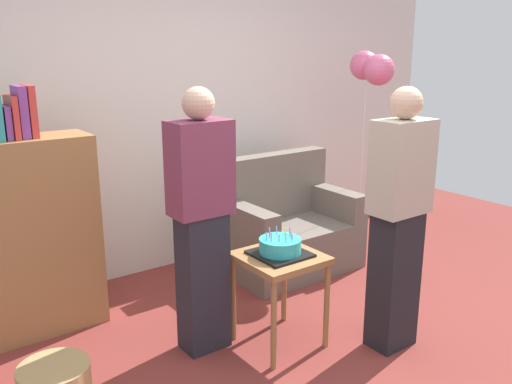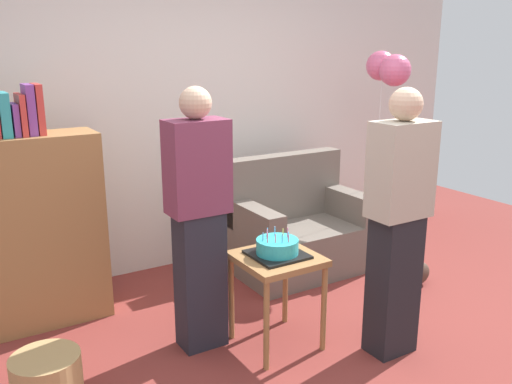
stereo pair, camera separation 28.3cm
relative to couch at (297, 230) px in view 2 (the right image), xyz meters
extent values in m
plane|color=maroon|center=(-0.69, -1.36, -0.34)|extent=(8.00, 8.00, 0.00)
cube|color=silver|center=(-0.69, 0.69, 1.01)|extent=(6.00, 0.10, 2.70)
cube|color=#6B6056|center=(0.00, -0.06, -0.14)|extent=(1.10, 0.70, 0.40)
cube|color=#6B6056|center=(0.00, 0.21, 0.34)|extent=(1.10, 0.16, 0.56)
cube|color=#6B6056|center=(-0.47, -0.06, 0.18)|extent=(0.16, 0.70, 0.24)
cube|color=#6B6056|center=(0.47, -0.06, 0.18)|extent=(0.16, 0.70, 0.24)
cube|color=olive|center=(-2.00, 0.16, 0.31)|extent=(0.80, 0.36, 1.30)
cube|color=teal|center=(-2.15, 0.16, 1.10)|extent=(0.06, 0.22, 0.27)
cube|color=#7F3D93|center=(-2.09, 0.16, 1.06)|extent=(0.04, 0.21, 0.20)
cube|color=red|center=(-2.05, 0.16, 1.09)|extent=(0.03, 0.24, 0.26)
cube|color=#7F3D93|center=(-1.99, 0.16, 1.12)|extent=(0.05, 0.20, 0.32)
cube|color=red|center=(-1.94, 0.16, 1.12)|extent=(0.04, 0.21, 0.32)
cube|color=olive|center=(-0.83, -0.94, 0.24)|extent=(0.48, 0.48, 0.04)
cylinder|color=olive|center=(-1.04, -1.15, -0.06)|extent=(0.04, 0.04, 0.56)
cylinder|color=olive|center=(-0.62, -1.15, -0.06)|extent=(0.04, 0.04, 0.56)
cylinder|color=olive|center=(-1.04, -0.73, -0.06)|extent=(0.04, 0.04, 0.56)
cylinder|color=olive|center=(-0.62, -0.73, -0.06)|extent=(0.04, 0.04, 0.56)
cube|color=black|center=(-0.83, -0.94, 0.27)|extent=(0.32, 0.32, 0.02)
cylinder|color=#2DB2B7|center=(-0.83, -0.94, 0.32)|extent=(0.26, 0.26, 0.09)
cylinder|color=#EA668C|center=(-0.75, -0.94, 0.40)|extent=(0.01, 0.01, 0.06)
cylinder|color=#F2CC4C|center=(-0.76, -0.90, 0.39)|extent=(0.01, 0.01, 0.05)
cylinder|color=#66B2E5|center=(-0.80, -0.86, 0.40)|extent=(0.01, 0.01, 0.06)
cylinder|color=#66B2E5|center=(-0.84, -0.85, 0.39)|extent=(0.01, 0.01, 0.05)
cylinder|color=#EA668C|center=(-0.87, -0.89, 0.40)|extent=(0.01, 0.01, 0.06)
cylinder|color=#66B2E5|center=(-0.92, -0.91, 0.39)|extent=(0.01, 0.01, 0.05)
cylinder|color=#EA668C|center=(-0.91, -0.95, 0.40)|extent=(0.01, 0.01, 0.06)
cylinder|color=#EA668C|center=(-0.87, -0.98, 0.39)|extent=(0.01, 0.01, 0.05)
cylinder|color=#66B2E5|center=(-0.84, -1.00, 0.40)|extent=(0.01, 0.01, 0.06)
cylinder|color=#EA668C|center=(-0.80, -1.01, 0.39)|extent=(0.01, 0.01, 0.05)
cylinder|color=#66B2E5|center=(-0.77, -0.97, 0.39)|extent=(0.01, 0.01, 0.05)
cube|color=#23232D|center=(-1.24, -0.69, 0.10)|extent=(0.28, 0.20, 0.88)
cube|color=#75334C|center=(-1.24, -0.69, 0.82)|extent=(0.36, 0.22, 0.56)
sphere|color=#D1A889|center=(-1.24, -0.69, 1.19)|extent=(0.19, 0.19, 0.19)
cube|color=black|center=(-0.27, -1.37, 0.10)|extent=(0.28, 0.20, 0.88)
cube|color=#B2A893|center=(-0.27, -1.37, 0.82)|extent=(0.36, 0.22, 0.56)
sphere|color=#D1A889|center=(-0.27, -1.37, 1.19)|extent=(0.19, 0.19, 0.19)
cylinder|color=#A88451|center=(-2.21, -0.84, -0.19)|extent=(0.36, 0.36, 0.30)
ellipsoid|color=#473328|center=(0.59, -0.79, -0.24)|extent=(0.28, 0.14, 0.20)
cylinder|color=silver|center=(0.76, -0.11, 0.49)|extent=(0.00, 0.00, 1.67)
sphere|color=#D65B84|center=(0.83, -0.02, 1.34)|extent=(0.25, 0.25, 0.25)
sphere|color=#D65B84|center=(0.82, -0.20, 1.31)|extent=(0.26, 0.26, 0.26)
camera|label=1|loc=(-2.81, -3.38, 1.51)|focal=38.21mm
camera|label=2|loc=(-2.57, -3.54, 1.51)|focal=38.21mm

